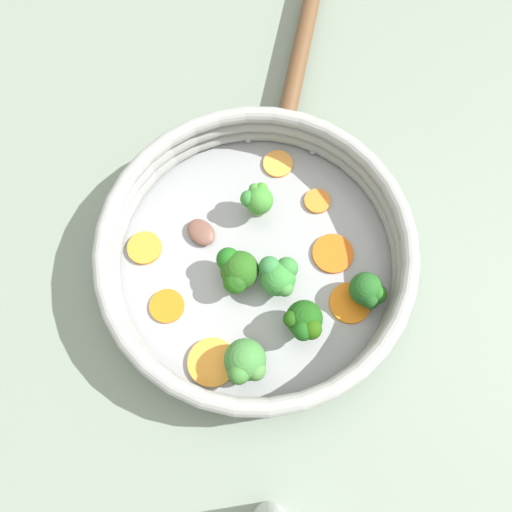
# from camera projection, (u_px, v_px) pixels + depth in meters

# --- Properties ---
(ground_plane) EXTENTS (4.00, 4.00, 0.00)m
(ground_plane) POSITION_uv_depth(u_px,v_px,m) (256.00, 263.00, 0.53)
(ground_plane) COLOR gray
(skillet) EXTENTS (0.29, 0.29, 0.01)m
(skillet) POSITION_uv_depth(u_px,v_px,m) (256.00, 262.00, 0.52)
(skillet) COLOR #939699
(skillet) RESTS_ON ground_plane
(skillet_rim_wall) EXTENTS (0.31, 0.31, 0.05)m
(skillet_rim_wall) POSITION_uv_depth(u_px,v_px,m) (256.00, 253.00, 0.49)
(skillet_rim_wall) COLOR #959793
(skillet_rim_wall) RESTS_ON skillet
(skillet_handle) EXTENTS (0.21, 0.12, 0.02)m
(skillet_handle) POSITION_uv_depth(u_px,v_px,m) (300.00, 53.00, 0.59)
(skillet_handle) COLOR brown
(skillet_handle) RESTS_ON skillet
(skillet_rivet_left) EXTENTS (0.01, 0.01, 0.01)m
(skillet_rivet_left) POSITION_uv_depth(u_px,v_px,m) (313.00, 151.00, 0.55)
(skillet_rivet_left) COLOR #959496
(skillet_rivet_left) RESTS_ON skillet
(skillet_rivet_right) EXTENTS (0.01, 0.01, 0.01)m
(skillet_rivet_right) POSITION_uv_depth(u_px,v_px,m) (248.00, 139.00, 0.56)
(skillet_rivet_right) COLOR #989794
(skillet_rivet_right) RESTS_ON skillet
(carrot_slice_0) EXTENTS (0.06, 0.06, 0.00)m
(carrot_slice_0) POSITION_uv_depth(u_px,v_px,m) (212.00, 362.00, 0.48)
(carrot_slice_0) COLOR #F99B32
(carrot_slice_0) RESTS_ON skillet
(carrot_slice_1) EXTENTS (0.04, 0.04, 0.00)m
(carrot_slice_1) POSITION_uv_depth(u_px,v_px,m) (350.00, 303.00, 0.50)
(carrot_slice_1) COLOR orange
(carrot_slice_1) RESTS_ON skillet
(carrot_slice_2) EXTENTS (0.04, 0.04, 0.00)m
(carrot_slice_2) POSITION_uv_depth(u_px,v_px,m) (167.00, 306.00, 0.50)
(carrot_slice_2) COLOR orange
(carrot_slice_2) RESTS_ON skillet
(carrot_slice_3) EXTENTS (0.04, 0.04, 0.00)m
(carrot_slice_3) POSITION_uv_depth(u_px,v_px,m) (317.00, 201.00, 0.53)
(carrot_slice_3) COLOR orange
(carrot_slice_3) RESTS_ON skillet
(carrot_slice_4) EXTENTS (0.04, 0.04, 0.00)m
(carrot_slice_4) POSITION_uv_depth(u_px,v_px,m) (278.00, 164.00, 0.55)
(carrot_slice_4) COLOR #F29B3D
(carrot_slice_4) RESTS_ON skillet
(carrot_slice_5) EXTENTS (0.05, 0.05, 0.00)m
(carrot_slice_5) POSITION_uv_depth(u_px,v_px,m) (333.00, 254.00, 0.52)
(carrot_slice_5) COLOR orange
(carrot_slice_5) RESTS_ON skillet
(carrot_slice_6) EXTENTS (0.04, 0.04, 0.00)m
(carrot_slice_6) POSITION_uv_depth(u_px,v_px,m) (145.00, 248.00, 0.52)
(carrot_slice_6) COLOR orange
(carrot_slice_6) RESTS_ON skillet
(broccoli_floret_0) EXTENTS (0.04, 0.04, 0.04)m
(broccoli_floret_0) POSITION_uv_depth(u_px,v_px,m) (245.00, 362.00, 0.46)
(broccoli_floret_0) COLOR #759B53
(broccoli_floret_0) RESTS_ON skillet
(broccoli_floret_1) EXTENTS (0.04, 0.04, 0.04)m
(broccoli_floret_1) POSITION_uv_depth(u_px,v_px,m) (278.00, 276.00, 0.48)
(broccoli_floret_1) COLOR #7CB56D
(broccoli_floret_1) RESTS_ON skillet
(broccoli_floret_2) EXTENTS (0.04, 0.04, 0.04)m
(broccoli_floret_2) POSITION_uv_depth(u_px,v_px,m) (304.00, 321.00, 0.47)
(broccoli_floret_2) COLOR #648548
(broccoli_floret_2) RESTS_ON skillet
(broccoli_floret_3) EXTENTS (0.05, 0.04, 0.04)m
(broccoli_floret_3) POSITION_uv_depth(u_px,v_px,m) (237.00, 271.00, 0.49)
(broccoli_floret_3) COLOR #638C53
(broccoli_floret_3) RESTS_ON skillet
(broccoli_floret_4) EXTENTS (0.03, 0.03, 0.04)m
(broccoli_floret_4) POSITION_uv_depth(u_px,v_px,m) (257.00, 199.00, 0.51)
(broccoli_floret_4) COLOR #759858
(broccoli_floret_4) RESTS_ON skillet
(broccoli_floret_5) EXTENTS (0.04, 0.03, 0.04)m
(broccoli_floret_5) POSITION_uv_depth(u_px,v_px,m) (369.00, 291.00, 0.48)
(broccoli_floret_5) COLOR #75A660
(broccoli_floret_5) RESTS_ON skillet
(mushroom_piece_0) EXTENTS (0.04, 0.04, 0.01)m
(mushroom_piece_0) POSITION_uv_depth(u_px,v_px,m) (201.00, 232.00, 0.52)
(mushroom_piece_0) COLOR brown
(mushroom_piece_0) RESTS_ON skillet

